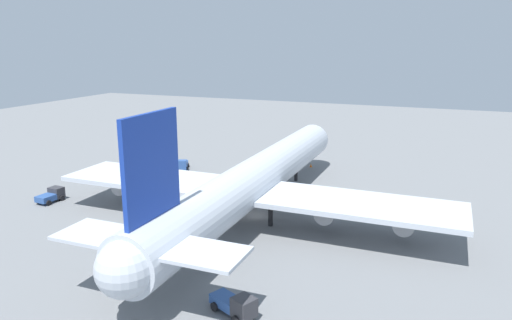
{
  "coord_description": "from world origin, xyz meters",
  "views": [
    {
      "loc": [
        -64.64,
        -26.31,
        26.21
      ],
      "look_at": [
        0.0,
        0.0,
        8.86
      ],
      "focal_mm": 33.41,
      "sensor_mm": 36.0,
      "label": 1
    }
  ],
  "objects_px": {
    "cargo_airplane": "(255,180)",
    "maintenance_van": "(182,165)",
    "catering_truck": "(236,305)",
    "fuel_truck": "(51,195)",
    "safety_cone_nose": "(311,165)"
  },
  "relations": [
    {
      "from": "cargo_airplane",
      "to": "catering_truck",
      "type": "relative_size",
      "value": 12.51
    },
    {
      "from": "safety_cone_nose",
      "to": "catering_truck",
      "type": "bearing_deg",
      "value": -171.44
    },
    {
      "from": "cargo_airplane",
      "to": "catering_truck",
      "type": "bearing_deg",
      "value": -161.76
    },
    {
      "from": "fuel_truck",
      "to": "catering_truck",
      "type": "relative_size",
      "value": 0.83
    },
    {
      "from": "fuel_truck",
      "to": "safety_cone_nose",
      "type": "height_order",
      "value": "fuel_truck"
    },
    {
      "from": "maintenance_van",
      "to": "catering_truck",
      "type": "xyz_separation_m",
      "value": [
        -46.14,
        -33.38,
        0.11
      ]
    },
    {
      "from": "cargo_airplane",
      "to": "safety_cone_nose",
      "type": "relative_size",
      "value": 90.74
    },
    {
      "from": "fuel_truck",
      "to": "safety_cone_nose",
      "type": "relative_size",
      "value": 6.0
    },
    {
      "from": "fuel_truck",
      "to": "maintenance_van",
      "type": "height_order",
      "value": "maintenance_van"
    },
    {
      "from": "cargo_airplane",
      "to": "maintenance_van",
      "type": "height_order",
      "value": "cargo_airplane"
    },
    {
      "from": "cargo_airplane",
      "to": "catering_truck",
      "type": "distance_m",
      "value": 28.12
    },
    {
      "from": "cargo_airplane",
      "to": "fuel_truck",
      "type": "relative_size",
      "value": 15.12
    },
    {
      "from": "maintenance_van",
      "to": "catering_truck",
      "type": "relative_size",
      "value": 0.95
    },
    {
      "from": "fuel_truck",
      "to": "catering_truck",
      "type": "bearing_deg",
      "value": -114.58
    },
    {
      "from": "maintenance_van",
      "to": "catering_truck",
      "type": "bearing_deg",
      "value": -144.12
    }
  ]
}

